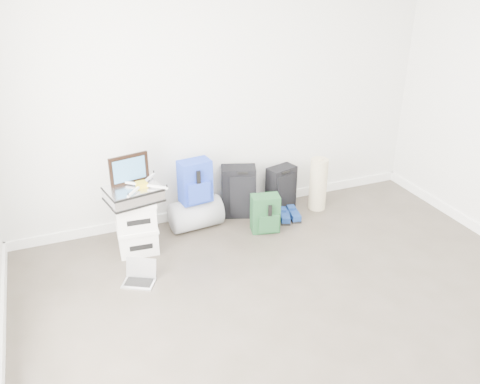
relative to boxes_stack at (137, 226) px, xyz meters
name	(u,v)px	position (x,y,z in m)	size (l,w,h in m)	color
ground	(347,366)	(1.04, -2.03, -0.27)	(5.00, 5.00, 0.00)	#3B342A
room_envelope	(374,132)	(1.04, -2.01, 1.45)	(4.52, 5.02, 2.71)	silver
boxes_stack	(137,226)	(0.00, 0.00, 0.00)	(0.40, 0.33, 0.54)	silver
briefcase	(133,194)	(0.00, 0.00, 0.34)	(0.47, 0.35, 0.14)	#B2B2B7
painting	(129,169)	(0.00, 0.10, 0.54)	(0.37, 0.10, 0.28)	black
drone	(142,184)	(0.08, -0.02, 0.43)	(0.42, 0.42, 0.05)	gold
duffel_bag	(196,214)	(0.65, 0.22, -0.11)	(0.32, 0.32, 0.52)	#9C9FA5
blue_backpack	(195,182)	(0.65, 0.19, 0.26)	(0.33, 0.26, 0.44)	#1A43AB
large_suitcase	(239,192)	(1.16, 0.31, 0.01)	(0.41, 0.33, 0.56)	black
green_backpack	(266,214)	(1.29, -0.11, -0.08)	(0.31, 0.25, 0.39)	#123416
carry_on	(281,188)	(1.66, 0.29, -0.03)	(0.35, 0.27, 0.49)	black
shoes	(290,216)	(1.63, 0.01, -0.23)	(0.27, 0.26, 0.08)	black
rolled_rug	(318,184)	(2.03, 0.13, 0.02)	(0.19, 0.19, 0.59)	tan
laptop	(140,276)	(-0.09, -0.50, -0.22)	(0.33, 0.30, 0.19)	#B3B3B8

